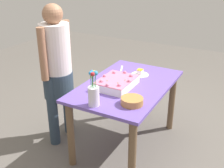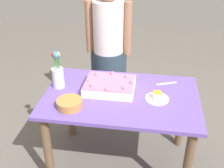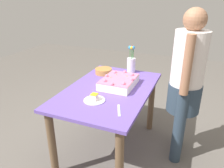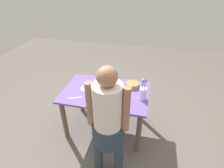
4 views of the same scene
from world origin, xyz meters
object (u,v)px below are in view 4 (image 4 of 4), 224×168
object	(u,v)px
sheet_cake	(111,93)
person_standing	(108,121)
cake_knife	(75,98)
flower_vase	(143,92)
fruit_bowl	(132,85)
serving_plate_with_slice	(87,87)

from	to	relation	value
sheet_cake	person_standing	distance (m)	0.65
cake_knife	flower_vase	world-z (taller)	flower_vase
flower_vase	cake_knife	bearing A→B (deg)	11.90
sheet_cake	cake_knife	bearing A→B (deg)	21.05
fruit_bowl	person_standing	xyz separation A→B (m)	(0.14, 0.92, 0.10)
cake_knife	fruit_bowl	bearing A→B (deg)	10.16
sheet_cake	cake_knife	size ratio (longest dim) A/B	2.21
sheet_cake	person_standing	bearing A→B (deg)	100.15
cake_knife	fruit_bowl	distance (m)	0.86
serving_plate_with_slice	cake_knife	world-z (taller)	serving_plate_with_slice
person_standing	sheet_cake	bearing A→B (deg)	10.15
fruit_bowl	person_standing	size ratio (longest dim) A/B	0.13
fruit_bowl	cake_knife	bearing A→B (deg)	32.77
cake_knife	flower_vase	distance (m)	0.92
serving_plate_with_slice	flower_vase	bearing A→B (deg)	175.07
person_standing	serving_plate_with_slice	bearing A→B (deg)	35.13
fruit_bowl	flower_vase	bearing A→B (deg)	121.98
serving_plate_with_slice	flower_vase	size ratio (longest dim) A/B	0.60
sheet_cake	serving_plate_with_slice	distance (m)	0.40
cake_knife	fruit_bowl	xyz separation A→B (m)	(-0.72, -0.47, 0.03)
cake_knife	person_standing	bearing A→B (deg)	-60.61
serving_plate_with_slice	fruit_bowl	size ratio (longest dim) A/B	0.97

